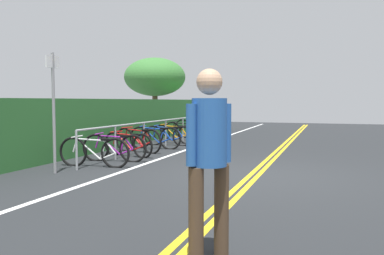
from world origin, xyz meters
name	(u,v)px	position (x,y,z in m)	size (l,w,h in m)	color
ground_plane	(255,176)	(0.00, 0.00, -0.03)	(39.21, 12.63, 0.05)	#232628
centre_line_yellow_inner	(259,175)	(0.00, -0.08, 0.00)	(35.29, 0.10, 0.00)	gold
centre_line_yellow_outer	(251,174)	(0.00, 0.08, 0.00)	(35.29, 0.10, 0.00)	gold
bike_lane_stripe_white	(135,167)	(0.00, 2.66, 0.00)	(35.29, 0.12, 0.00)	white
bike_rack	(155,127)	(3.37, 3.68, 0.65)	(8.15, 0.05, 0.86)	#9EA0A5
bicycle_0	(94,152)	(-0.20, 3.56, 0.33)	(0.46, 1.72, 0.71)	black
bicycle_1	(114,148)	(0.64, 3.53, 0.33)	(0.46, 1.64, 0.71)	black
bicycle_2	(128,144)	(1.55, 3.65, 0.32)	(0.55, 1.65, 0.68)	black
bicycle_3	(138,140)	(2.42, 3.80, 0.34)	(0.59, 1.69, 0.74)	black
bicycle_4	(155,138)	(3.34, 3.67, 0.34)	(0.46, 1.70, 0.73)	black
bicycle_5	(168,136)	(4.30, 3.65, 0.33)	(0.46, 1.67, 0.70)	black
bicycle_6	(174,134)	(5.07, 3.74, 0.32)	(0.46, 1.65, 0.69)	black
bicycle_7	(185,131)	(6.08, 3.70, 0.34)	(0.46, 1.74, 0.74)	black
bicycle_8	(194,129)	(6.95, 3.64, 0.37)	(0.47, 1.77, 0.79)	black
pedestrian	(209,150)	(-4.36, -0.36, 1.02)	(0.41, 0.33, 1.76)	#4C3826
sign_post_near	(54,102)	(-1.14, 3.87, 1.45)	(0.36, 0.06, 2.43)	gray
hedge_backdrop	(129,121)	(4.87, 5.40, 0.76)	(17.10, 1.19, 1.53)	#2D6B30
tree_mid	(155,77)	(11.31, 7.28, 2.70)	(3.18, 3.18, 3.70)	brown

